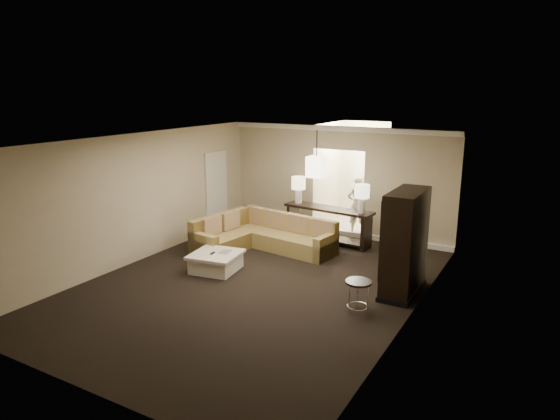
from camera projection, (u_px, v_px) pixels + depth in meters
The scene contains 19 objects.
ground at pixel (255, 285), 9.72m from camera, with size 8.00×8.00×0.00m, color black.
wall_back at pixel (338, 181), 12.76m from camera, with size 6.00×0.04×2.80m, color #BBAC8E.
wall_front at pixel (76, 288), 6.01m from camera, with size 6.00×0.04×2.80m, color #BBAC8E.
wall_left at pixel (137, 198), 10.82m from camera, with size 0.04×8.00×2.80m, color #BBAC8E.
wall_right at pixel (413, 239), 7.94m from camera, with size 0.04×8.00×2.80m, color #BBAC8E.
ceiling at pixel (253, 141), 9.04m from camera, with size 6.00×8.00×0.02m, color silver.
crown_molding at pixel (339, 129), 12.39m from camera, with size 6.00×0.10×0.12m, color white.
baseboard at pixel (336, 232), 13.04m from camera, with size 6.00×0.10×0.12m, color white.
side_door at pixel (216, 191), 13.25m from camera, with size 0.05×0.90×2.10m, color silver.
foyer at pixel (357, 177), 13.91m from camera, with size 1.44×2.02×2.80m.
sectional_sofa at pixel (262, 236), 11.78m from camera, with size 2.99×2.28×0.82m.
coffee_table at pixel (216, 262), 10.42m from camera, with size 1.09×1.09×0.40m.
console_table at pixel (328, 222), 12.24m from camera, with size 2.32×0.74×0.88m.
armoire at pixel (404, 245), 9.15m from camera, with size 0.58×1.35×1.95m.
drink_table at pixel (358, 290), 8.47m from camera, with size 0.45×0.45×0.56m.
table_lamp_left at pixel (298, 186), 12.54m from camera, with size 0.35×0.35×0.67m.
table_lamp_right at pixel (362, 194), 11.55m from camera, with size 0.35×0.35×0.67m.
pendant_light at pixel (316, 167), 11.52m from camera, with size 0.38×0.38×1.09m.
person at pixel (358, 202), 12.93m from camera, with size 0.60×0.40×1.66m, color beige.
Camera 1 is at (4.91, -7.65, 3.77)m, focal length 32.00 mm.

